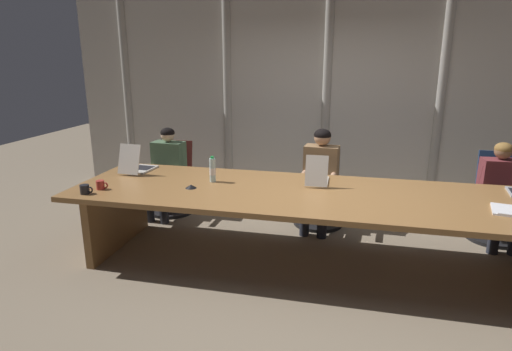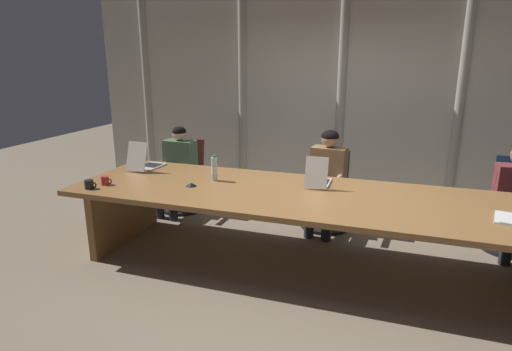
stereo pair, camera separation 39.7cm
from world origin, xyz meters
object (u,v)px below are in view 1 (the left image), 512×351
object	(u,v)px
person_left_mid	(320,173)
water_bottle_primary	(213,170)
laptop_left_mid	(317,178)
person_left_end	(166,167)
coffee_mug_far	(85,189)
coffee_mug_near	(101,185)
conference_mic_left_side	(191,186)
person_center	(501,189)
office_chair_left_mid	(320,196)
laptop_left_end	(138,166)
office_chair_center	(496,207)
spiral_notepad	(507,210)
office_chair_left_end	(172,186)

from	to	relation	value
person_left_mid	water_bottle_primary	world-z (taller)	person_left_mid
laptop_left_mid	person_left_mid	world-z (taller)	person_left_mid
person_left_end	coffee_mug_far	bearing A→B (deg)	-0.71
person_left_end	coffee_mug_near	bearing A→B (deg)	1.47
coffee_mug_near	conference_mic_left_side	size ratio (longest dim) A/B	1.09
person_center	coffee_mug_far	world-z (taller)	person_center
office_chair_left_mid	water_bottle_primary	size ratio (longest dim) A/B	3.39
laptop_left_end	coffee_mug_far	xyz separation A→B (m)	(-0.09, -0.84, -0.02)
laptop_left_end	office_chair_left_mid	distance (m)	2.17
conference_mic_left_side	laptop_left_end	bearing A→B (deg)	150.60
laptop_left_mid	person_left_end	size ratio (longest dim) A/B	0.36
office_chair_left_mid	person_left_end	bearing A→B (deg)	-86.76
laptop_left_end	office_chair_center	size ratio (longest dim) A/B	0.48
conference_mic_left_side	laptop_left_mid	bearing A→B (deg)	20.31
coffee_mug_near	spiral_notepad	xyz separation A→B (m)	(3.61, 0.21, -0.04)
laptop_left_mid	conference_mic_left_side	xyz separation A→B (m)	(-1.18, -0.44, -0.04)
person_center	coffee_mug_near	size ratio (longest dim) A/B	9.21
coffee_mug_far	office_chair_left_end	bearing A→B (deg)	86.13
coffee_mug_near	conference_mic_left_side	world-z (taller)	coffee_mug_near
person_left_end	water_bottle_primary	world-z (taller)	person_left_end
office_chair_left_end	person_left_mid	xyz separation A→B (m)	(1.93, -0.15, 0.33)
coffee_mug_far	person_center	bearing A→B (deg)	20.70
water_bottle_primary	laptop_left_end	bearing A→B (deg)	168.27
office_chair_left_end	person_left_mid	size ratio (longest dim) A/B	0.78
laptop_left_mid	person_center	size ratio (longest dim) A/B	0.37
laptop_left_end	water_bottle_primary	bearing A→B (deg)	-97.24
office_chair_left_mid	office_chair_left_end	bearing A→B (deg)	-91.45
laptop_left_mid	laptop_left_end	bearing A→B (deg)	88.42
office_chair_left_end	person_left_end	world-z (taller)	person_left_end
laptop_left_end	coffee_mug_near	bearing A→B (deg)	-177.63
office_chair_left_end	water_bottle_primary	distance (m)	1.47
office_chair_left_mid	person_left_mid	world-z (taller)	person_left_mid
office_chair_left_mid	person_left_end	world-z (taller)	person_left_end
coffee_mug_far	person_left_end	bearing A→B (deg)	85.68
person_left_end	spiral_notepad	distance (m)	3.74
office_chair_center	coffee_mug_near	world-z (taller)	office_chair_center
water_bottle_primary	spiral_notepad	xyz separation A→B (m)	(2.64, -0.27, -0.11)
laptop_left_end	person_center	xyz separation A→B (m)	(3.88, 0.66, -0.19)
laptop_left_end	laptop_left_mid	world-z (taller)	laptop_left_end
coffee_mug_far	spiral_notepad	bearing A→B (deg)	5.80
person_left_mid	coffee_mug_near	world-z (taller)	person_left_mid
water_bottle_primary	person_left_end	bearing A→B (deg)	136.91
laptop_left_mid	person_left_mid	bearing A→B (deg)	1.18
person_left_mid	spiral_notepad	distance (m)	1.99
water_bottle_primary	coffee_mug_near	bearing A→B (deg)	-153.14
laptop_left_mid	person_left_end	distance (m)	2.08
laptop_left_end	person_left_mid	size ratio (longest dim) A/B	0.39
laptop_left_end	person_left_mid	world-z (taller)	person_left_mid
laptop_left_end	spiral_notepad	size ratio (longest dim) A/B	1.36
coffee_mug_far	water_bottle_primary	bearing A→B (deg)	32.17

